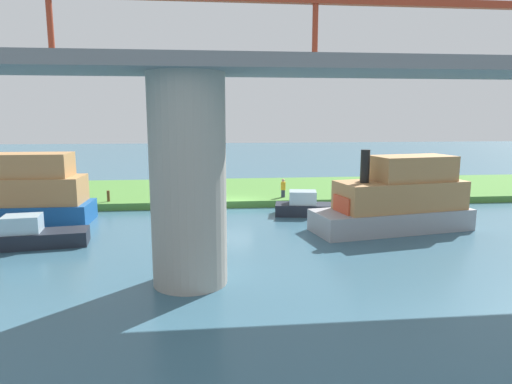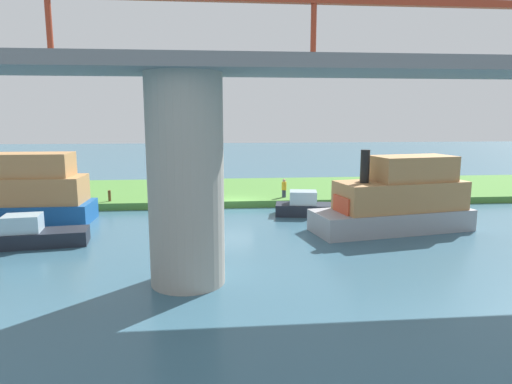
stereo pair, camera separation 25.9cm
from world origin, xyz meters
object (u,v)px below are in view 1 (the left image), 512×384
pontoon_yellow (18,195)px  motorboat_red (34,235)px  mooring_post (108,196)px  skiff_small (310,207)px  bridge_pylon (188,181)px  person_on_bank (283,188)px  motorboat_white (397,200)px

pontoon_yellow → motorboat_red: (-2.75, 5.25, -1.16)m
mooring_post → skiff_small: skiff_small is taller
bridge_pylon → person_on_bank: (-6.28, -15.62, -2.83)m
bridge_pylon → motorboat_white: bridge_pylon is taller
bridge_pylon → motorboat_red: size_ratio=1.60×
person_on_bank → pontoon_yellow: pontoon_yellow is taller
bridge_pylon → pontoon_yellow: bearing=-45.9°
mooring_post → motorboat_white: motorboat_white is taller
motorboat_white → skiff_small: (4.08, -4.32, -1.15)m
mooring_post → pontoon_yellow: 6.10m
motorboat_white → pontoon_yellow: pontoon_yellow is taller
person_on_bank → pontoon_yellow: size_ratio=0.15×
motorboat_red → skiff_small: 16.44m
person_on_bank → motorboat_red: bearing=34.2°
motorboat_white → pontoon_yellow: 22.60m
bridge_pylon → skiff_small: bridge_pylon is taller
person_on_bank → motorboat_red: (14.31, 9.74, -0.62)m
bridge_pylon → pontoon_yellow: (10.78, -11.13, -2.29)m
motorboat_white → mooring_post: bearing=-24.2°
person_on_bank → mooring_post: (12.63, 0.39, -0.31)m
mooring_post → motorboat_white: (-17.82, 8.01, 0.84)m
person_on_bank → motorboat_red: size_ratio=0.28×
motorboat_white → motorboat_red: size_ratio=1.89×
bridge_pylon → motorboat_red: (8.03, -5.87, -3.46)m
person_on_bank → skiff_small: 4.28m
motorboat_red → bridge_pylon: bearing=143.8°
motorboat_red → skiff_small: bearing=-159.9°
motorboat_white → skiff_small: motorboat_white is taller
motorboat_red → motorboat_white: bearing=-176.1°
person_on_bank → motorboat_white: 9.90m
mooring_post → motorboat_white: size_ratio=0.08×
skiff_small → motorboat_red: bearing=20.1°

